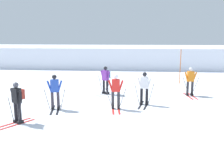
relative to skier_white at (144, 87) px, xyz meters
name	(u,v)px	position (x,y,z in m)	size (l,w,h in m)	color
ground_plane	(120,127)	(-1.05, -3.38, -0.92)	(120.00, 120.00, 0.00)	silver
far_snow_ridge	(130,56)	(-1.05, 17.66, 0.20)	(80.00, 10.00, 2.23)	silver
skier_white	(144,87)	(0.00, 0.00, 0.00)	(0.99, 1.64, 1.71)	black
skier_purple	(106,79)	(-2.25, 2.22, 0.04)	(1.23, 1.52, 1.71)	silver
skier_red	(116,91)	(-1.41, -0.88, 0.00)	(1.00, 1.63, 1.71)	red
skier_black	(17,100)	(-5.24, -3.24, 0.04)	(1.18, 1.54, 1.71)	red
skier_blue	(55,91)	(-4.33, -1.21, 0.00)	(0.99, 1.64, 1.71)	black
skier_orange	(190,80)	(2.79, 2.24, 0.04)	(1.00, 1.64, 1.71)	red
trail_marker_pole	(180,67)	(2.86, 6.07, 0.35)	(0.05, 0.05, 2.54)	#C65614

